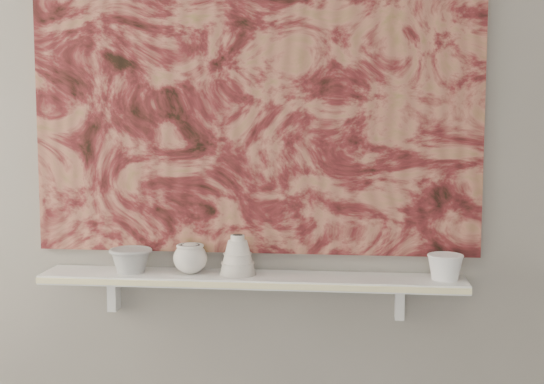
# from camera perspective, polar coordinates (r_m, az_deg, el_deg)

# --- Properties ---
(wall_back) EXTENTS (3.60, 0.00, 3.60)m
(wall_back) POSITION_cam_1_polar(r_m,az_deg,el_deg) (2.55, -1.32, 3.46)
(wall_back) COLOR gray
(wall_back) RESTS_ON floor
(shelf) EXTENTS (1.40, 0.18, 0.03)m
(shelf) POSITION_cam_1_polar(r_m,az_deg,el_deg) (2.52, -1.59, -6.59)
(shelf) COLOR silver
(shelf) RESTS_ON wall_back
(shelf_stripe) EXTENTS (1.40, 0.01, 0.02)m
(shelf_stripe) POSITION_cam_1_polar(r_m,az_deg,el_deg) (2.43, -1.89, -7.07)
(shelf_stripe) COLOR #F3E7A2
(shelf_stripe) RESTS_ON shelf
(bracket_left) EXTENTS (0.03, 0.06, 0.12)m
(bracket_left) POSITION_cam_1_polar(r_m,az_deg,el_deg) (2.70, -11.82, -7.45)
(bracket_left) COLOR silver
(bracket_left) RESTS_ON wall_back
(bracket_right) EXTENTS (0.03, 0.06, 0.12)m
(bracket_right) POSITION_cam_1_polar(r_m,az_deg,el_deg) (2.58, 9.58, -8.08)
(bracket_right) COLOR silver
(bracket_right) RESTS_ON wall_back
(painting) EXTENTS (1.50, 0.02, 1.10)m
(painting) POSITION_cam_1_polar(r_m,az_deg,el_deg) (2.53, -1.38, 7.73)
(painting) COLOR maroon
(painting) RESTS_ON wall_back
(house_motif) EXTENTS (0.09, 0.00, 0.08)m
(house_motif) POSITION_cam_1_polar(r_m,az_deg,el_deg) (2.51, 8.82, 0.65)
(house_motif) COLOR black
(house_motif) RESTS_ON painting
(bowl_grey) EXTENTS (0.19, 0.19, 0.08)m
(bowl_grey) POSITION_cam_1_polar(r_m,az_deg,el_deg) (2.59, -10.59, -5.04)
(bowl_grey) COLOR #A1A19E
(bowl_grey) RESTS_ON shelf
(cup_cream) EXTENTS (0.14, 0.14, 0.10)m
(cup_cream) POSITION_cam_1_polar(r_m,az_deg,el_deg) (2.54, -6.17, -4.98)
(cup_cream) COLOR beige
(cup_cream) RESTS_ON shelf
(bell_vessel) EXTENTS (0.15, 0.15, 0.13)m
(bell_vessel) POSITION_cam_1_polar(r_m,az_deg,el_deg) (2.51, -2.61, -4.74)
(bell_vessel) COLOR beige
(bell_vessel) RESTS_ON shelf
(bowl_white) EXTENTS (0.13, 0.13, 0.08)m
(bowl_white) POSITION_cam_1_polar(r_m,az_deg,el_deg) (2.50, 12.91, -5.50)
(bowl_white) COLOR silver
(bowl_white) RESTS_ON shelf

